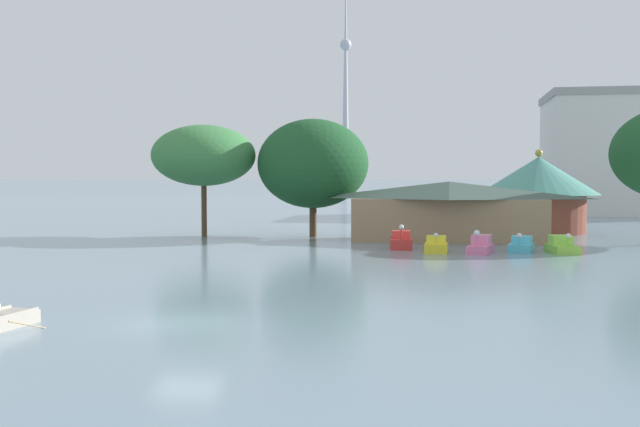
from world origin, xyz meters
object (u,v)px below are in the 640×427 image
at_px(pedal_boat_red, 401,241).
at_px(green_roof_pavilion, 538,190).
at_px(pedal_boat_yellow, 436,246).
at_px(pedal_boat_cyan, 521,245).
at_px(boathouse, 449,210).
at_px(shoreline_tree_mid, 313,164).
at_px(distant_broadcast_tower, 346,69).
at_px(shoreline_tree_tall_left, 204,156).
at_px(pedal_boat_lime, 562,246).
at_px(pedal_boat_pink, 480,246).

height_order(pedal_boat_red, green_roof_pavilion, green_roof_pavilion).
xyz_separation_m(pedal_boat_yellow, pedal_boat_cyan, (5.91, 1.63, -0.02)).
relative_size(pedal_boat_red, boathouse, 0.14).
height_order(pedal_boat_cyan, green_roof_pavilion, green_roof_pavilion).
height_order(pedal_boat_red, boathouse, boathouse).
bearing_deg(shoreline_tree_mid, distant_broadcast_tower, 97.23).
bearing_deg(shoreline_tree_tall_left, boathouse, -2.80).
distance_m(pedal_boat_lime, distant_broadcast_tower, 339.80).
bearing_deg(green_roof_pavilion, pedal_boat_red, -123.68).
height_order(pedal_boat_lime, distant_broadcast_tower, distant_broadcast_tower).
relative_size(pedal_boat_pink, shoreline_tree_tall_left, 0.32).
relative_size(pedal_boat_yellow, pedal_boat_pink, 0.75).
bearing_deg(pedal_boat_cyan, green_roof_pavilion, -177.32).
bearing_deg(boathouse, distant_broadcast_tower, 99.22).
bearing_deg(distant_broadcast_tower, green_roof_pavilion, -78.98).
xyz_separation_m(boathouse, shoreline_tree_mid, (-11.67, 2.16, 3.84)).
xyz_separation_m(pedal_boat_yellow, green_roof_pavilion, (9.24, 19.83, 3.56)).
bearing_deg(pedal_boat_yellow, pedal_boat_red, -128.49).
bearing_deg(shoreline_tree_tall_left, pedal_boat_yellow, -26.46).
xyz_separation_m(pedal_boat_red, pedal_boat_lime, (11.15, -1.05, -0.06)).
height_order(pedal_boat_pink, green_roof_pavilion, green_roof_pavilion).
distance_m(boathouse, shoreline_tree_tall_left, 21.71).
distance_m(pedal_boat_yellow, pedal_boat_pink, 3.02).
height_order(pedal_boat_red, pedal_boat_cyan, pedal_boat_red).
height_order(pedal_boat_yellow, distant_broadcast_tower, distant_broadcast_tower).
bearing_deg(pedal_boat_lime, shoreline_tree_tall_left, -118.12).
bearing_deg(green_roof_pavilion, distant_broadcast_tower, 101.02).
xyz_separation_m(boathouse, distant_broadcast_tower, (-52.10, 320.96, 58.56)).
xyz_separation_m(pedal_boat_lime, boathouse, (-7.68, 7.99, 2.07)).
xyz_separation_m(pedal_boat_pink, boathouse, (-2.12, 9.03, 2.04)).
relative_size(shoreline_tree_mid, distant_broadcast_tower, 0.07).
bearing_deg(pedal_boat_lime, pedal_boat_cyan, -112.43).
distance_m(shoreline_tree_mid, distant_broadcast_tower, 325.98).
relative_size(pedal_boat_yellow, green_roof_pavilion, 0.21).
distance_m(green_roof_pavilion, distant_broadcast_tower, 321.15).
bearing_deg(pedal_boat_lime, boathouse, -146.89).
xyz_separation_m(pedal_boat_red, green_roof_pavilion, (11.80, 17.70, 3.48)).
bearing_deg(boathouse, pedal_boat_red, -116.50).
relative_size(pedal_boat_red, pedal_boat_yellow, 1.01).
xyz_separation_m(pedal_boat_cyan, shoreline_tree_mid, (-16.68, 9.60, 5.95)).
distance_m(pedal_boat_pink, shoreline_tree_mid, 18.71).
relative_size(pedal_boat_cyan, boathouse, 0.17).
xyz_separation_m(shoreline_tree_mid, distant_broadcast_tower, (-40.43, 318.80, 54.72)).
distance_m(pedal_boat_red, pedal_boat_pink, 5.96).
relative_size(pedal_boat_cyan, green_roof_pavilion, 0.26).
height_order(pedal_boat_yellow, boathouse, boathouse).
distance_m(pedal_boat_cyan, shoreline_tree_mid, 20.15).
distance_m(pedal_boat_pink, shoreline_tree_tall_left, 26.25).
bearing_deg(shoreline_tree_tall_left, green_roof_pavilion, 18.22).
xyz_separation_m(pedal_boat_yellow, distant_broadcast_tower, (-51.20, 330.03, 60.65)).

